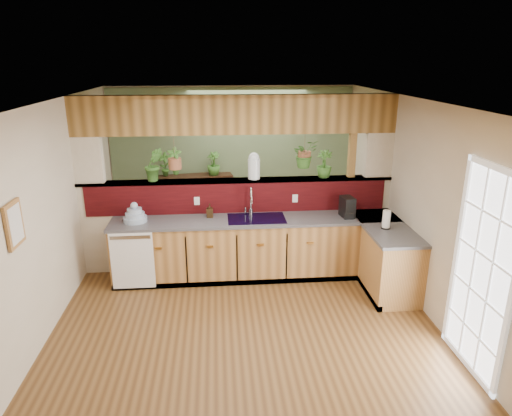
{
  "coord_description": "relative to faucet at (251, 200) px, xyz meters",
  "views": [
    {
      "loc": [
        -0.29,
        -5.14,
        3.09
      ],
      "look_at": [
        0.22,
        0.7,
        1.15
      ],
      "focal_mm": 32.0,
      "sensor_mm": 36.0,
      "label": 1
    }
  ],
  "objects": [
    {
      "name": "pass_through_partition",
      "position": [
        -0.15,
        0.21,
        0.06
      ],
      "size": [
        4.6,
        0.21,
        2.6
      ],
      "color": "beige",
      "rests_on": "ground"
    },
    {
      "name": "wall_back",
      "position": [
        -0.18,
        2.37,
        0.17
      ],
      "size": [
        4.6,
        0.02,
        2.6
      ],
      "primitive_type": "cube",
      "color": "beige",
      "rests_on": "ground"
    },
    {
      "name": "floor_plant",
      "position": [
        1.15,
        1.18,
        -0.73
      ],
      "size": [
        0.84,
        0.77,
        0.81
      ],
      "primitive_type": "imported",
      "rotation": [
        0.0,
        0.0,
        0.21
      ],
      "color": "#316021",
      "rests_on": "ground"
    },
    {
      "name": "shelf_plant_a",
      "position": [
        -1.44,
        2.12,
        0.08
      ],
      "size": [
        0.25,
        0.19,
        0.45
      ],
      "primitive_type": "imported",
      "rotation": [
        0.0,
        0.0,
        -0.13
      ],
      "color": "#316021",
      "rests_on": "shelving_console"
    },
    {
      "name": "wall_left",
      "position": [
        -2.48,
        -1.13,
        0.17
      ],
      "size": [
        0.02,
        7.0,
        2.6
      ],
      "primitive_type": "cube",
      "color": "beige",
      "rests_on": "ground"
    },
    {
      "name": "framed_print",
      "position": [
        -2.45,
        -1.93,
        0.42
      ],
      "size": [
        0.04,
        0.35,
        0.45
      ],
      "color": "olive",
      "rests_on": "wall_left"
    },
    {
      "name": "hanging_plant_a",
      "position": [
        -1.07,
        0.22,
        0.67
      ],
      "size": [
        0.22,
        0.18,
        0.52
      ],
      "color": "brown",
      "rests_on": "header_beam"
    },
    {
      "name": "header_beam",
      "position": [
        -0.18,
        0.22,
        1.2
      ],
      "size": [
        4.6,
        0.15,
        0.55
      ],
      "primitive_type": "cube",
      "color": "brown",
      "rests_on": "ground"
    },
    {
      "name": "glass_jar",
      "position": [
        0.07,
        0.22,
        0.46
      ],
      "size": [
        0.18,
        0.18,
        0.39
      ],
      "color": "silver",
      "rests_on": "pass_through_ledge"
    },
    {
      "name": "hanging_plant_b",
      "position": [
        0.81,
        0.22,
        0.79
      ],
      "size": [
        0.46,
        0.43,
        0.53
      ],
      "color": "brown",
      "rests_on": "header_beam"
    },
    {
      "name": "pass_through_ledge",
      "position": [
        -0.18,
        0.22,
        0.24
      ],
      "size": [
        4.6,
        0.21,
        0.04
      ],
      "primitive_type": "cube",
      "color": "brown",
      "rests_on": "ground"
    },
    {
      "name": "shelving_console",
      "position": [
        -0.92,
        2.12,
        -0.63
      ],
      "size": [
        1.49,
        0.63,
        0.96
      ],
      "primitive_type": "cube",
      "rotation": [
        0.0,
        0.0,
        0.17
      ],
      "color": "black",
      "rests_on": "ground"
    },
    {
      "name": "wall_right",
      "position": [
        2.12,
        -1.13,
        0.17
      ],
      "size": [
        0.02,
        7.0,
        2.6
      ],
      "primitive_type": "cube",
      "color": "beige",
      "rests_on": "ground"
    },
    {
      "name": "ceiling",
      "position": [
        -0.18,
        -1.13,
        1.47
      ],
      "size": [
        4.6,
        7.0,
        0.01
      ],
      "primitive_type": "cube",
      "color": "brown",
      "rests_on": "ground"
    },
    {
      "name": "shelf_plant_b",
      "position": [
        -0.54,
        2.12,
        0.07
      ],
      "size": [
        0.32,
        0.32,
        0.44
      ],
      "primitive_type": "imported",
      "rotation": [
        0.0,
        0.0,
        -0.41
      ],
      "color": "#316021",
      "rests_on": "shelving_console"
    },
    {
      "name": "faucet",
      "position": [
        0.0,
        0.0,
        0.0
      ],
      "size": [
        0.18,
        0.19,
        0.43
      ],
      "color": "#B7B7B2",
      "rests_on": "countertop"
    },
    {
      "name": "countertop",
      "position": [
        0.66,
        -0.27,
        -0.68
      ],
      "size": [
        4.14,
        1.52,
        0.9
      ],
      "color": "olive",
      "rests_on": "ground"
    },
    {
      "name": "navy_sink",
      "position": [
        0.07,
        -0.16,
        -0.31
      ],
      "size": [
        0.82,
        0.5,
        0.18
      ],
      "color": "black",
      "rests_on": "countertop"
    },
    {
      "name": "coffee_maker",
      "position": [
        1.38,
        -0.2,
        -0.09
      ],
      "size": [
        0.16,
        0.26,
        0.29
      ],
      "rotation": [
        0.0,
        0.0,
        0.14
      ],
      "color": "black",
      "rests_on": "countertop"
    },
    {
      "name": "ledge_plant_right",
      "position": [
        1.11,
        0.22,
        0.46
      ],
      "size": [
        0.29,
        0.29,
        0.4
      ],
      "primitive_type": "imported",
      "rotation": [
        0.0,
        0.0,
        -0.32
      ],
      "color": "#316021",
      "rests_on": "pass_through_ledge"
    },
    {
      "name": "ground",
      "position": [
        -0.18,
        -1.13,
        -1.13
      ],
      "size": [
        4.6,
        7.0,
        0.01
      ],
      "primitive_type": "cube",
      "color": "brown",
      "rests_on": "ground"
    },
    {
      "name": "sage_backwall",
      "position": [
        -0.18,
        2.35,
        0.17
      ],
      "size": [
        4.55,
        0.02,
        2.55
      ],
      "primitive_type": "cube",
      "color": "#5D744F",
      "rests_on": "ground"
    },
    {
      "name": "ledge_plant_left",
      "position": [
        -1.37,
        0.22,
        0.5
      ],
      "size": [
        0.32,
        0.29,
        0.49
      ],
      "primitive_type": "imported",
      "rotation": [
        0.0,
        0.0,
        0.31
      ],
      "color": "#316021",
      "rests_on": "pass_through_ledge"
    },
    {
      "name": "paper_towel",
      "position": [
        1.77,
        -0.7,
        -0.11
      ],
      "size": [
        0.13,
        0.13,
        0.27
      ],
      "color": "black",
      "rests_on": "countertop"
    },
    {
      "name": "soap_dispenser",
      "position": [
        -0.59,
        -0.04,
        -0.13
      ],
      "size": [
        0.1,
        0.1,
        0.2
      ],
      "primitive_type": "imported",
      "rotation": [
        0.0,
        0.0,
        -0.05
      ],
      "color": "#372714",
      "rests_on": "countertop"
    },
    {
      "name": "dishwasher",
      "position": [
        -1.66,
        -0.47,
        -0.67
      ],
      "size": [
        0.58,
        0.03,
        0.82
      ],
      "color": "white",
      "rests_on": "ground"
    },
    {
      "name": "dish_stack",
      "position": [
        -1.63,
        -0.14,
        -0.14
      ],
      "size": [
        0.33,
        0.33,
        0.29
      ],
      "color": "#99ABC5",
      "rests_on": "countertop"
    },
    {
      "name": "french_door",
      "position": [
        2.09,
        -2.43,
        -0.08
      ],
      "size": [
        0.06,
        1.02,
        2.16
      ],
      "primitive_type": "cube",
      "color": "white",
      "rests_on": "ground"
    }
  ]
}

